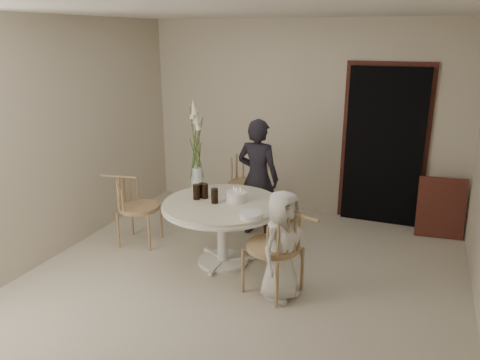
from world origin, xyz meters
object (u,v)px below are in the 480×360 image
at_px(table, 222,212).
at_px(boy, 282,246).
at_px(chair_far, 250,175).
at_px(flower_vase, 197,153).
at_px(birthday_cake, 236,197).
at_px(chair_right, 284,241).
at_px(girl, 258,178).
at_px(chair_left, 129,200).

bearing_deg(table, boy, -29.06).
bearing_deg(chair_far, flower_vase, -119.27).
bearing_deg(birthday_cake, flower_vase, 159.16).
xyz_separation_m(chair_right, boy, (-0.01, -0.02, -0.04)).
bearing_deg(chair_far, chair_right, -76.26).
height_order(birthday_cake, flower_vase, flower_vase).
relative_size(chair_right, birthday_cake, 4.06).
xyz_separation_m(girl, flower_vase, (-0.54, -0.61, 0.42)).
bearing_deg(boy, flower_vase, 79.75).
distance_m(chair_far, boy, 2.11).
relative_size(table, girl, 0.88).
height_order(table, chair_right, chair_right).
height_order(chair_left, flower_vase, flower_vase).
height_order(boy, birthday_cake, boy).
xyz_separation_m(table, chair_right, (0.83, -0.43, -0.02)).
xyz_separation_m(chair_left, boy, (2.11, -0.55, -0.01)).
height_order(chair_far, birthday_cake, chair_far).
relative_size(chair_far, boy, 0.89).
xyz_separation_m(chair_right, girl, (-0.75, 1.35, 0.16)).
bearing_deg(chair_right, girl, -131.57).
bearing_deg(flower_vase, boy, -30.96).
distance_m(table, boy, 0.94).
distance_m(chair_far, girl, 0.56).
relative_size(birthday_cake, flower_vase, 0.21).
bearing_deg(boy, table, 81.65).
height_order(table, girl, girl).
height_order(chair_left, boy, boy).
distance_m(chair_right, chair_left, 2.19).
relative_size(table, chair_left, 1.54).
bearing_deg(table, flower_vase, 145.79).
bearing_deg(birthday_cake, girl, 92.84).
xyz_separation_m(chair_far, flower_vase, (-0.26, -1.08, 0.53)).
height_order(chair_far, flower_vase, flower_vase).
height_order(girl, flower_vase, flower_vase).
relative_size(chair_far, chair_left, 1.14).
bearing_deg(chair_far, chair_left, -145.97).
bearing_deg(girl, chair_far, -53.62).
bearing_deg(chair_right, flower_vase, -100.49).
relative_size(girl, boy, 1.37).
relative_size(chair_right, flower_vase, 0.86).
distance_m(table, chair_right, 0.94).
relative_size(girl, birthday_cake, 6.67).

